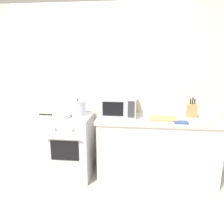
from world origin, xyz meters
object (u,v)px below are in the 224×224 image
at_px(stove, 71,146).
at_px(cutting_board, 163,118).
at_px(stock_pot, 78,108).
at_px(microwave, 118,106).
at_px(oven_mitt, 181,122).
at_px(knife_block, 192,110).
at_px(frying_pan, 61,116).

height_order(stove, cutting_board, cutting_board).
bearing_deg(stock_pot, stove, -144.34).
height_order(microwave, oven_mitt, microwave).
relative_size(stock_pot, knife_block, 1.11).
height_order(stove, stock_pot, stock_pot).
xyz_separation_m(microwave, oven_mitt, (0.83, -0.24, -0.14)).
xyz_separation_m(stock_pot, oven_mitt, (1.42, -0.23, -0.10)).
height_order(frying_pan, microwave, microwave).
bearing_deg(stove, stock_pot, 35.66).
bearing_deg(cutting_board, microwave, 172.85).
xyz_separation_m(frying_pan, knife_block, (1.83, 0.22, 0.07)).
relative_size(frying_pan, knife_block, 1.59).
xyz_separation_m(microwave, cutting_board, (0.62, -0.08, -0.14)).
bearing_deg(frying_pan, knife_block, 6.74).
bearing_deg(knife_block, oven_mitt, -123.40).
height_order(cutting_board, knife_block, knife_block).
bearing_deg(knife_block, cutting_board, -161.13).
distance_m(knife_block, oven_mitt, 0.37).
xyz_separation_m(microwave, knife_block, (1.03, 0.06, -0.05)).
relative_size(stove, stock_pot, 2.92).
bearing_deg(knife_block, stove, -175.32).
distance_m(frying_pan, microwave, 0.82).
distance_m(stock_pot, frying_pan, 0.27).
bearing_deg(microwave, knife_block, 3.44).
bearing_deg(oven_mitt, knife_block, 56.60).
relative_size(stock_pot, oven_mitt, 1.75).
xyz_separation_m(frying_pan, cutting_board, (1.42, 0.08, -0.02)).
height_order(frying_pan, oven_mitt, frying_pan).
bearing_deg(frying_pan, stove, 35.72).
relative_size(cutting_board, knife_block, 1.27).
distance_m(stock_pot, knife_block, 1.62).
xyz_separation_m(frying_pan, oven_mitt, (1.63, -0.08, -0.02)).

